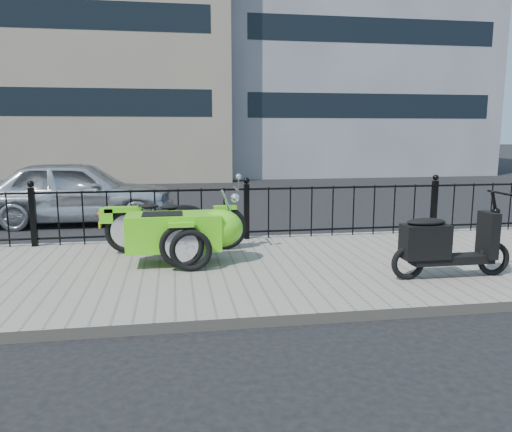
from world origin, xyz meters
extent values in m
plane|color=black|center=(0.00, 0.00, 0.00)|extent=(120.00, 120.00, 0.00)
cube|color=gray|center=(0.00, -0.50, 0.06)|extent=(30.00, 3.80, 0.12)
cube|color=gray|center=(0.00, 1.44, 0.06)|extent=(30.00, 0.10, 0.12)
cylinder|color=black|center=(0.00, 1.30, 0.99)|extent=(14.00, 0.04, 0.04)
cylinder|color=black|center=(0.00, 1.30, 0.24)|extent=(14.00, 0.04, 0.04)
cube|color=black|center=(-3.50, 1.30, 0.60)|extent=(0.09, 0.09, 0.96)
sphere|color=black|center=(-3.50, 1.30, 1.14)|extent=(0.11, 0.11, 0.11)
cube|color=black|center=(0.00, 1.30, 0.60)|extent=(0.09, 0.09, 0.96)
sphere|color=black|center=(0.00, 1.30, 1.14)|extent=(0.11, 0.11, 0.11)
cube|color=black|center=(3.50, 1.30, 0.60)|extent=(0.09, 0.09, 0.96)
sphere|color=black|center=(3.50, 1.30, 1.14)|extent=(0.11, 0.11, 0.11)
cube|color=gray|center=(-6.00, 16.00, 6.00)|extent=(14.00, 8.00, 12.00)
cube|color=black|center=(-6.00, 12.02, 3.00)|extent=(12.50, 0.06, 1.00)
cube|color=black|center=(-6.00, 12.02, 6.00)|extent=(12.50, 0.06, 1.00)
cube|color=gray|center=(7.00, 17.00, 7.50)|extent=(12.00, 8.00, 15.00)
cube|color=black|center=(7.00, 13.02, 3.00)|extent=(10.50, 0.06, 1.00)
cube|color=black|center=(7.00, 13.02, 6.00)|extent=(10.50, 0.06, 1.00)
torus|color=black|center=(-0.45, 0.56, 0.46)|extent=(0.69, 0.09, 0.69)
torus|color=black|center=(-1.95, 0.56, 0.46)|extent=(0.69, 0.09, 0.69)
torus|color=black|center=(-1.15, -0.58, 0.46)|extent=(0.60, 0.08, 0.60)
cube|color=gray|center=(-1.20, 0.56, 0.48)|extent=(0.34, 0.22, 0.24)
cylinder|color=black|center=(-1.20, 0.56, 0.41)|extent=(1.40, 0.04, 0.04)
ellipsoid|color=black|center=(-1.08, 0.56, 0.72)|extent=(0.54, 0.29, 0.26)
cylinder|color=silver|center=(-0.27, 0.56, 1.08)|extent=(0.03, 0.56, 0.03)
cylinder|color=silver|center=(-0.39, 0.56, 0.77)|extent=(0.25, 0.04, 0.59)
sphere|color=silver|center=(-0.29, 0.56, 0.95)|extent=(0.15, 0.15, 0.15)
cube|color=#5FDA17|center=(-0.45, 0.56, 0.79)|extent=(0.36, 0.12, 0.06)
cube|color=#5FDA17|center=(-2.00, 0.56, 0.80)|extent=(0.55, 0.16, 0.08)
ellipsoid|color=black|center=(-1.30, 0.56, 0.82)|extent=(0.31, 0.22, 0.08)
ellipsoid|color=black|center=(-1.62, 0.56, 0.84)|extent=(0.31, 0.22, 0.08)
sphere|color=red|center=(-2.35, 0.56, 0.74)|extent=(0.07, 0.07, 0.07)
cube|color=yellow|center=(-2.37, 0.66, 0.56)|extent=(0.02, 0.14, 0.10)
cube|color=#5FDA17|center=(-1.25, -0.19, 0.59)|extent=(1.30, 0.62, 0.50)
ellipsoid|color=#5FDA17|center=(-0.60, -0.19, 0.61)|extent=(0.65, 0.60, 0.54)
cube|color=black|center=(-1.40, -0.19, 0.82)|extent=(0.55, 0.43, 0.06)
cube|color=#5FDA17|center=(-1.15, -0.58, 0.76)|extent=(0.34, 0.11, 0.06)
torus|color=black|center=(2.85, -1.43, 0.34)|extent=(0.44, 0.08, 0.44)
torus|color=black|center=(1.66, -1.43, 0.34)|extent=(0.44, 0.08, 0.44)
cube|color=black|center=(2.26, -1.43, 0.36)|extent=(1.08, 0.24, 0.11)
cube|color=black|center=(1.88, -1.43, 0.61)|extent=(0.59, 0.28, 0.43)
ellipsoid|color=black|center=(1.88, -1.43, 0.85)|extent=(0.51, 0.25, 0.10)
cube|color=black|center=(2.75, -1.43, 0.66)|extent=(0.13, 0.32, 0.59)
cylinder|color=black|center=(2.82, -1.43, 0.98)|extent=(0.17, 0.04, 0.48)
cylinder|color=black|center=(2.86, -1.43, 1.20)|extent=(0.03, 0.48, 0.03)
torus|color=black|center=(-1.03, -0.62, 0.41)|extent=(0.58, 0.12, 0.57)
imported|color=silver|center=(-3.29, 3.99, 0.69)|extent=(4.08, 1.71, 1.38)
camera|label=1|loc=(-1.22, -7.14, 1.98)|focal=35.00mm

